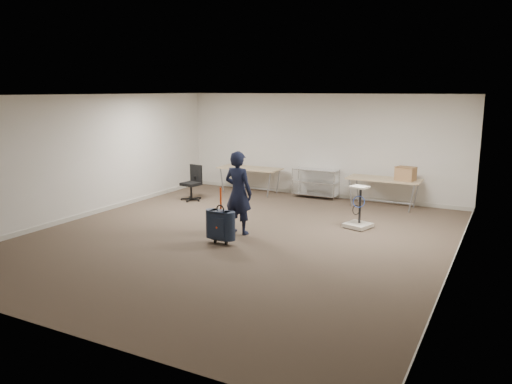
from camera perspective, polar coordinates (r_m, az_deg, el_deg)
The scene contains 10 objects.
ground at distance 10.05m, azimuth -1.85°, elevation -5.16°, with size 9.00×9.00×0.00m, color #46342A.
room_shell at distance 11.21m, azimuth 1.63°, elevation -3.11°, with size 8.00×9.00×9.00m.
folding_table_left at distance 14.17m, azimuth -0.70°, elevation 2.59°, with size 1.80×0.75×0.73m.
folding_table_right at distance 12.84m, azimuth 14.40°, elevation 1.28°, with size 1.80×0.75×0.73m.
wire_shelf at distance 13.66m, azimuth 6.83°, elevation 1.15°, with size 1.22×0.47×0.80m.
person at distance 10.11m, azimuth -2.04°, elevation -0.08°, with size 0.62×0.41×1.70m, color black.
suitcase at distance 9.53m, azimuth -4.08°, elevation -3.78°, with size 0.41×0.25×1.10m.
office_chair at distance 13.42m, azimuth -7.31°, elevation 0.27°, with size 0.57×0.57×0.94m.
equipment_cart at distance 10.86m, azimuth 11.61°, elevation -2.81°, with size 0.62×0.62×0.91m.
cardboard_box at distance 12.68m, azimuth 16.73°, elevation 2.03°, with size 0.44×0.33×0.33m, color #A1854B.
Camera 1 is at (4.75, -8.37, 2.90)m, focal length 35.00 mm.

